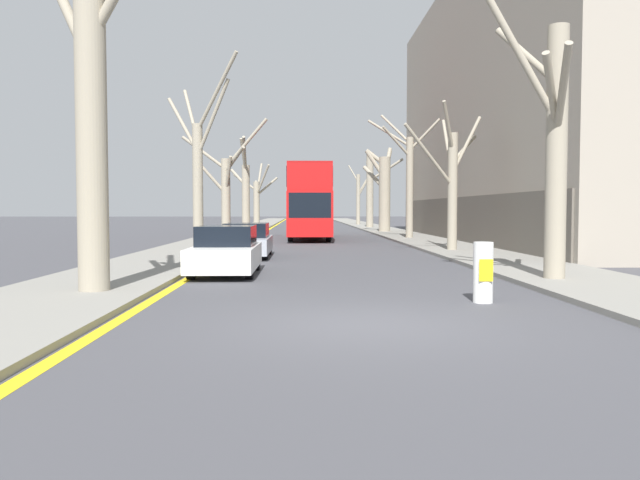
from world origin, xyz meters
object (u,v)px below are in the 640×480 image
Objects in this scene: street_tree_right_0 at (554,141)px; double_decker_bus at (309,199)px; street_tree_left_0 at (90,102)px; street_tree_left_1 at (199,171)px; street_tree_right_5 at (359,197)px; street_tree_left_4 at (257,198)px; parked_car_1 at (246,241)px; street_tree_right_3 at (384,189)px; traffic_bollard at (483,272)px; street_tree_left_2 at (226,189)px; street_tree_left_3 at (245,192)px; street_tree_right_1 at (452,181)px; street_tree_right_4 at (371,187)px; parked_car_0 at (226,251)px; street_tree_right_2 at (408,178)px.

double_decker_bus is at bearing 103.82° from street_tree_right_0.
street_tree_left_0 is 1.21× the size of street_tree_left_1.
street_tree_right_5 is 0.61× the size of double_decker_bus.
parked_car_1 is at bearing -86.50° from street_tree_left_4.
traffic_bollard is (-2.82, -36.55, -2.86)m from street_tree_right_3.
street_tree_left_4 is 49.99m from traffic_bollard.
street_tree_left_2 is 15.74m from street_tree_right_3.
street_tree_left_0 is 1.31× the size of street_tree_left_3.
street_tree_right_0 is 11.09m from street_tree_right_1.
street_tree_right_5 is at bearing 79.38° from double_decker_bus.
street_tree_right_0 is (10.46, -10.66, 0.10)m from street_tree_left_1.
street_tree_left_0 reaches higher than street_tree_left_1.
street_tree_right_1 is 33.45m from street_tree_right_4.
street_tree_right_0 reaches higher than parked_car_1.
street_tree_right_5 is (10.70, 44.95, -0.18)m from street_tree_left_1.
street_tree_left_1 is 1.19× the size of street_tree_right_3.
double_decker_bus is at bearing -121.11° from street_tree_right_3.
street_tree_left_4 is 0.96× the size of street_tree_right_3.
double_decker_bus reaches higher than traffic_bollard.
street_tree_left_3 reaches higher than parked_car_0.
street_tree_right_2 is (10.67, 11.76, 0.28)m from street_tree_left_1.
double_decker_bus is at bearing -106.35° from street_tree_right_4.
street_tree_left_3 is 38.69m from traffic_bollard.
street_tree_right_1 is at bearing -45.11° from street_tree_left_2.
parked_car_0 is at bearing -75.69° from street_tree_left_1.
double_decker_bus is 9.54× the size of traffic_bollard.
street_tree_right_1 is 11.35m from street_tree_right_2.
street_tree_right_1 is at bearing -90.11° from street_tree_right_5.
traffic_bollard is (7.81, -13.85, -2.82)m from street_tree_left_1.
street_tree_left_1 is at bearing -103.39° from street_tree_right_5.
street_tree_right_1 is at bearing -90.27° from street_tree_right_2.
street_tree_right_5 is 58.93m from traffic_bollard.
street_tree_right_1 is at bearing -90.39° from street_tree_right_4.
street_tree_right_5 is at bearing 89.82° from street_tree_right_3.
street_tree_right_0 is at bearing -46.29° from parked_car_1.
street_tree_right_4 reaches higher than traffic_bollard.
street_tree_right_2 is at bearing 66.94° from parked_car_0.
street_tree_right_0 is 0.62× the size of double_decker_bus.
street_tree_left_4 is at bearing 99.19° from traffic_bollard.
street_tree_right_4 is at bearing 88.89° from street_tree_right_3.
street_tree_left_0 is at bearing -100.71° from street_tree_right_5.
street_tree_left_1 is 1.11× the size of street_tree_left_2.
street_tree_left_0 is 1.37× the size of street_tree_right_0.
street_tree_left_0 is 25.94m from double_decker_bus.
street_tree_right_4 reaches higher than street_tree_right_3.
street_tree_right_2 is at bearing 58.03° from parked_car_1.
street_tree_left_1 is 46.21m from street_tree_right_5.
street_tree_right_0 is at bearing -76.18° from double_decker_bus.
street_tree_right_1 is (10.89, -10.93, -0.02)m from street_tree_left_2.
street_tree_left_1 is at bearing -132.21° from street_tree_right_2.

